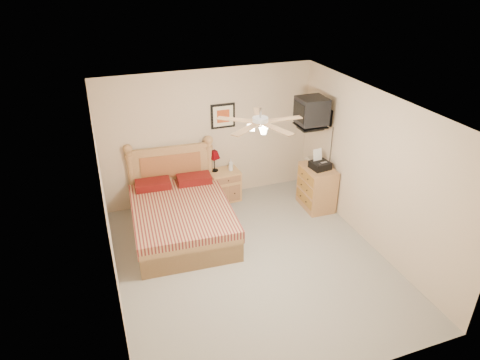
% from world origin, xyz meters
% --- Properties ---
extents(floor, '(4.50, 4.50, 0.00)m').
position_xyz_m(floor, '(0.00, 0.00, 0.00)').
color(floor, gray).
rests_on(floor, ground).
extents(ceiling, '(4.00, 4.50, 0.04)m').
position_xyz_m(ceiling, '(0.00, 0.00, 2.50)').
color(ceiling, white).
rests_on(ceiling, ground).
extents(wall_back, '(4.00, 0.04, 2.50)m').
position_xyz_m(wall_back, '(0.00, 2.25, 1.25)').
color(wall_back, beige).
rests_on(wall_back, ground).
extents(wall_front, '(4.00, 0.04, 2.50)m').
position_xyz_m(wall_front, '(0.00, -2.25, 1.25)').
color(wall_front, beige).
rests_on(wall_front, ground).
extents(wall_left, '(0.04, 4.50, 2.50)m').
position_xyz_m(wall_left, '(-2.00, 0.00, 1.25)').
color(wall_left, beige).
rests_on(wall_left, ground).
extents(wall_right, '(0.04, 4.50, 2.50)m').
position_xyz_m(wall_right, '(2.00, 0.00, 1.25)').
color(wall_right, beige).
rests_on(wall_right, ground).
extents(bed, '(1.68, 2.14, 1.33)m').
position_xyz_m(bed, '(-0.84, 1.12, 0.66)').
color(bed, '#A87349').
rests_on(bed, ground).
extents(nightstand, '(0.57, 0.44, 0.61)m').
position_xyz_m(nightstand, '(0.20, 2.00, 0.30)').
color(nightstand, '#BF8949').
rests_on(nightstand, ground).
extents(table_lamp, '(0.30, 0.30, 0.42)m').
position_xyz_m(table_lamp, '(0.04, 2.08, 0.81)').
color(table_lamp, '#560107').
rests_on(table_lamp, nightstand).
extents(lotion_bottle, '(0.11, 0.11, 0.23)m').
position_xyz_m(lotion_bottle, '(0.33, 1.99, 0.72)').
color(lotion_bottle, silver).
rests_on(lotion_bottle, nightstand).
extents(framed_picture, '(0.46, 0.04, 0.46)m').
position_xyz_m(framed_picture, '(0.27, 2.23, 1.62)').
color(framed_picture, black).
rests_on(framed_picture, wall_back).
extents(dresser, '(0.50, 0.71, 0.82)m').
position_xyz_m(dresser, '(1.73, 1.15, 0.41)').
color(dresser, '#9E6E3F').
rests_on(dresser, ground).
extents(fax_machine, '(0.36, 0.37, 0.34)m').
position_xyz_m(fax_machine, '(1.73, 1.11, 0.99)').
color(fax_machine, black).
rests_on(fax_machine, dresser).
extents(magazine_lower, '(0.25, 0.30, 0.02)m').
position_xyz_m(magazine_lower, '(1.68, 1.42, 0.84)').
color(magazine_lower, beige).
rests_on(magazine_lower, dresser).
extents(magazine_upper, '(0.27, 0.34, 0.02)m').
position_xyz_m(magazine_upper, '(1.70, 1.43, 0.86)').
color(magazine_upper, gray).
rests_on(magazine_upper, magazine_lower).
extents(wall_tv, '(0.56, 0.46, 0.58)m').
position_xyz_m(wall_tv, '(1.75, 1.34, 1.81)').
color(wall_tv, black).
rests_on(wall_tv, wall_right).
extents(ceiling_fan, '(1.14, 1.14, 0.28)m').
position_xyz_m(ceiling_fan, '(0.00, -0.20, 2.36)').
color(ceiling_fan, white).
rests_on(ceiling_fan, ceiling).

